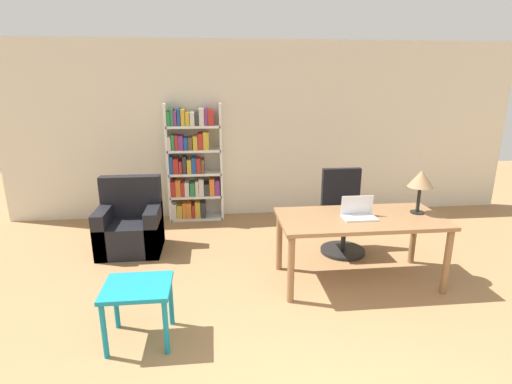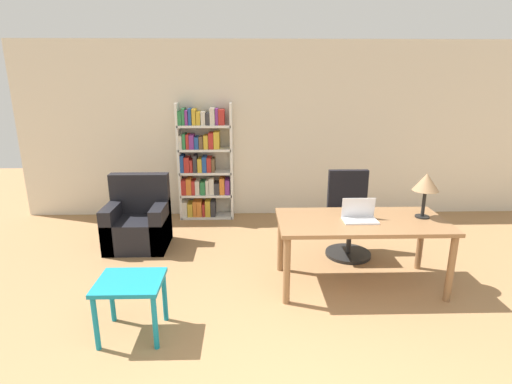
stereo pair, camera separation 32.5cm
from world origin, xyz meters
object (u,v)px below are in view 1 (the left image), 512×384
at_px(armchair, 131,227).
at_px(bookshelf, 192,166).
at_px(side_table_blue, 138,295).
at_px(table_lamp, 421,180).
at_px(desk, 360,225).
at_px(laptop, 358,213).
at_px(office_chair, 343,216).

bearing_deg(armchair, bookshelf, 55.60).
height_order(armchair, bookshelf, bookshelf).
relative_size(side_table_blue, bookshelf, 0.31).
bearing_deg(table_lamp, desk, -174.66).
height_order(side_table_blue, armchair, armchair).
height_order(laptop, side_table_blue, laptop).
distance_m(side_table_blue, bookshelf, 3.06).
bearing_deg(side_table_blue, desk, 20.39).
xyz_separation_m(laptop, office_chair, (0.12, 0.82, -0.33)).
bearing_deg(office_chair, bookshelf, 144.24).
bearing_deg(armchair, office_chair, -6.17).
bearing_deg(armchair, desk, -22.74).
height_order(desk, table_lamp, table_lamp).
bearing_deg(bookshelf, laptop, -50.52).
xyz_separation_m(desk, side_table_blue, (-2.19, -0.81, -0.22)).
bearing_deg(laptop, table_lamp, 6.13).
bearing_deg(desk, bookshelf, 130.17).
distance_m(table_lamp, office_chair, 1.14).
relative_size(laptop, armchair, 0.37).
bearing_deg(laptop, desk, 20.31).
height_order(office_chair, side_table_blue, office_chair).
bearing_deg(bookshelf, desk, -49.83).
relative_size(desk, laptop, 5.06).
bearing_deg(table_lamp, armchair, 162.44).
height_order(table_lamp, armchair, table_lamp).
distance_m(table_lamp, armchair, 3.52).
bearing_deg(bookshelf, table_lamp, -40.42).
height_order(laptop, armchair, laptop).
bearing_deg(laptop, office_chair, 81.96).
relative_size(laptop, side_table_blue, 0.63).
bearing_deg(desk, armchair, 157.26).
height_order(desk, armchair, armchair).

